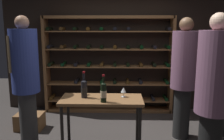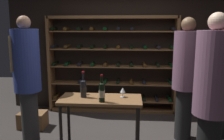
% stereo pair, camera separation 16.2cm
% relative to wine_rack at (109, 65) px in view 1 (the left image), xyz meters
% --- Properties ---
extents(back_wall, '(5.11, 0.10, 2.98)m').
position_rel_wine_rack_xyz_m(back_wall, '(0.25, 0.21, 0.46)').
color(back_wall, black).
rests_on(back_wall, ground).
extents(wine_rack, '(2.76, 0.32, 2.07)m').
position_rel_wine_rack_xyz_m(wine_rack, '(0.00, 0.00, 0.00)').
color(wine_rack, brown).
rests_on(wine_rack, ground).
extents(tasting_table, '(1.13, 0.50, 0.87)m').
position_rel_wine_rack_xyz_m(tasting_table, '(-0.02, -1.89, -0.28)').
color(tasting_table, brown).
rests_on(tasting_table, ground).
extents(person_guest_khaki, '(0.41, 0.41, 1.99)m').
position_rel_wine_rack_xyz_m(person_guest_khaki, '(1.29, -2.39, 0.07)').
color(person_guest_khaki, black).
rests_on(person_guest_khaki, ground).
extents(person_bystander_red_print, '(0.40, 0.40, 2.00)m').
position_rel_wine_rack_xyz_m(person_bystander_red_print, '(-1.18, -1.60, 0.08)').
color(person_bystander_red_print, '#313131').
rests_on(person_bystander_red_print, ground).
extents(person_host_in_suit, '(0.41, 0.41, 1.99)m').
position_rel_wine_rack_xyz_m(person_host_in_suit, '(1.27, -1.24, 0.07)').
color(person_host_in_suit, black).
rests_on(person_host_in_suit, ground).
extents(person_guest_plum_blouse, '(0.43, 0.43, 2.01)m').
position_rel_wine_rack_xyz_m(person_guest_plum_blouse, '(1.96, -1.09, 0.08)').
color(person_guest_plum_blouse, black).
rests_on(person_guest_plum_blouse, ground).
extents(wine_crate, '(0.49, 0.35, 0.29)m').
position_rel_wine_rack_xyz_m(wine_crate, '(-1.40, -1.00, -0.89)').
color(wine_crate, brown).
rests_on(wine_crate, ground).
extents(display_cabinet, '(0.44, 0.36, 1.68)m').
position_rel_wine_rack_xyz_m(display_cabinet, '(2.33, -0.36, -0.20)').
color(display_cabinet, '#4C2D1E').
rests_on(display_cabinet, ground).
extents(wine_bottle_red_label, '(0.08, 0.08, 0.36)m').
position_rel_wine_rack_xyz_m(wine_bottle_red_label, '(0.02, -2.05, -0.03)').
color(wine_bottle_red_label, black).
rests_on(wine_bottle_red_label, tasting_table).
extents(wine_bottle_gold_foil, '(0.09, 0.09, 0.37)m').
position_rel_wine_rack_xyz_m(wine_bottle_gold_foil, '(-0.26, -1.86, -0.04)').
color(wine_bottle_gold_foil, black).
rests_on(wine_bottle_gold_foil, tasting_table).
extents(wine_glass_stemmed_right, '(0.07, 0.07, 0.14)m').
position_rel_wine_rack_xyz_m(wine_glass_stemmed_right, '(0.29, -1.82, -0.07)').
color(wine_glass_stemmed_right, silver).
rests_on(wine_glass_stemmed_right, tasting_table).
extents(wine_glass_stemmed_left, '(0.08, 0.08, 0.17)m').
position_rel_wine_rack_xyz_m(wine_glass_stemmed_left, '(-0.29, -1.72, -0.04)').
color(wine_glass_stemmed_left, silver).
rests_on(wine_glass_stemmed_left, tasting_table).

